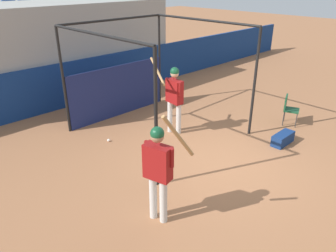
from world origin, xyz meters
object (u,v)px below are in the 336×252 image
(folding_chair, at_px, (289,107))
(baseball, at_px, (109,140))
(player_batter, at_px, (174,94))
(equipment_bag, at_px, (283,139))
(player_waiting, at_px, (158,166))

(folding_chair, relative_size, baseball, 11.35)
(player_batter, xyz_separation_m, folding_chair, (2.69, -1.87, -0.57))
(player_batter, bearing_deg, folding_chair, -117.74)
(equipment_bag, bearing_deg, folding_chair, 23.30)
(equipment_bag, bearing_deg, baseball, 134.18)
(player_waiting, xyz_separation_m, folding_chair, (5.34, 0.41, -0.56))
(player_batter, height_order, equipment_bag, player_batter)
(player_waiting, height_order, folding_chair, player_waiting)
(folding_chair, xyz_separation_m, equipment_bag, (-1.21, -0.52, -0.38))
(player_waiting, distance_m, baseball, 3.39)
(player_waiting, bearing_deg, equipment_bag, 74.22)
(player_batter, height_order, baseball, player_batter)
(player_batter, height_order, player_waiting, player_waiting)
(player_waiting, bearing_deg, player_batter, 116.38)
(player_batter, relative_size, equipment_bag, 2.80)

